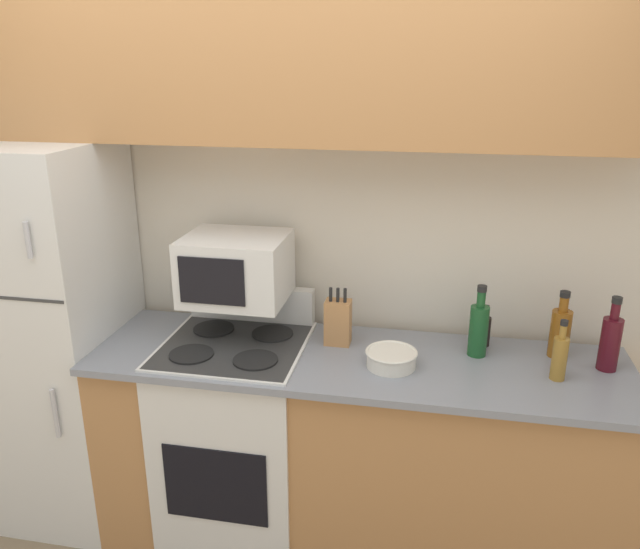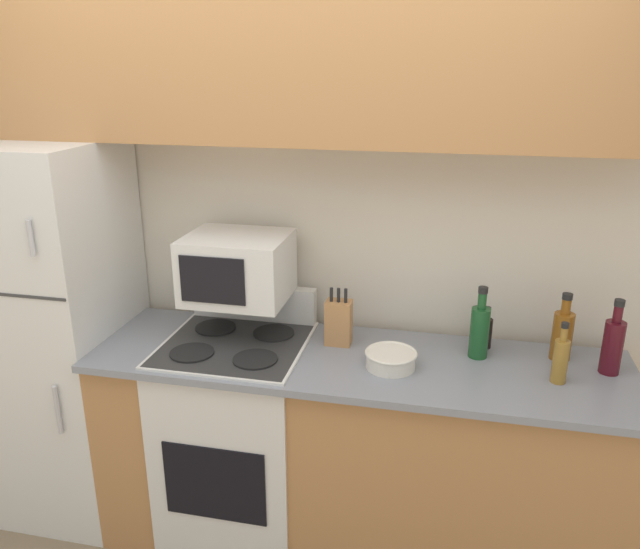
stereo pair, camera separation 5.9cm
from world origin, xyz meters
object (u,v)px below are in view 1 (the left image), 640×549
bottle_vinegar (560,356)px  stove (238,436)px  bottle_wine_red (610,341)px  bowl (391,358)px  bottle_whiskey (560,331)px  microwave (236,268)px  bottle_wine_green (479,328)px  knife_block (338,322)px  refrigerator (52,338)px  bottle_soy_sauce (484,330)px

bottle_vinegar → stove: bearing=178.3°
bottle_wine_red → bowl: bearing=-170.3°
bowl → bottle_whiskey: size_ratio=0.73×
stove → bowl: bearing=-4.9°
microwave → bottle_whiskey: (1.33, 0.06, -0.20)m
bottle_wine_green → stove: bearing=-173.5°
bottle_vinegar → knife_block: bearing=170.2°
refrigerator → bottle_wine_green: size_ratio=5.84×
refrigerator → bottle_whiskey: 2.21m
stove → bottle_whiskey: (1.32, 0.17, 0.55)m
knife_block → bottle_vinegar: size_ratio=1.05×
microwave → refrigerator: bearing=-175.0°
bottle_whiskey → microwave: bearing=-177.4°
knife_block → bottle_soy_sauce: (0.61, 0.10, -0.03)m
bottle_vinegar → bottle_soy_sauce: 0.36m
bottle_vinegar → bowl: bearing=-178.2°
bowl → bottle_soy_sauce: bearing=36.4°
bottle_vinegar → bottle_wine_green: bearing=152.3°
knife_block → bottle_wine_green: 0.58m
stove → bottle_whiskey: bearing=7.1°
refrigerator → bottle_soy_sauce: bearing=5.5°
bottle_whiskey → bottle_wine_red: bearing=-25.7°
stove → bottle_soy_sauce: bearing=11.6°
bottle_soy_sauce → bottle_whiskey: size_ratio=0.64×
knife_block → bowl: (0.24, -0.17, -0.06)m
microwave → bowl: 0.75m
stove → bowl: 0.82m
stove → bottle_wine_red: bearing=3.2°
microwave → knife_block: bearing=1.0°
bowl → bottle_vinegar: size_ratio=0.85×
stove → bottle_whiskey: 1.44m
refrigerator → bottle_vinegar: 2.17m
microwave → bottle_soy_sauce: (1.04, 0.11, -0.24)m
knife_block → bottle_whiskey: (0.90, 0.05, 0.01)m
stove → microwave: size_ratio=2.59×
microwave → bottle_wine_green: 1.03m
knife_block → bowl: knife_block is taller
bottle_soy_sauce → bottle_vinegar: bearing=-43.9°
bowl → bottle_wine_green: 0.38m
bottle_vinegar → bottle_wine_green: (-0.29, 0.15, 0.02)m
microwave → bottle_whiskey: size_ratio=1.51×
knife_block → bottle_wine_green: size_ratio=0.84×
bottle_whiskey → stove: bearing=-172.9°
bottle_wine_green → bowl: bearing=-152.8°
microwave → bottle_soy_sauce: bearing=5.9°
refrigerator → knife_block: size_ratio=6.94×
refrigerator → bottle_wine_green: refrigerator is taller
stove → bottle_vinegar: bottle_vinegar is taller
refrigerator → bottle_soy_sauce: size_ratio=9.74×
stove → bottle_whiskey: bottle_whiskey is taller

